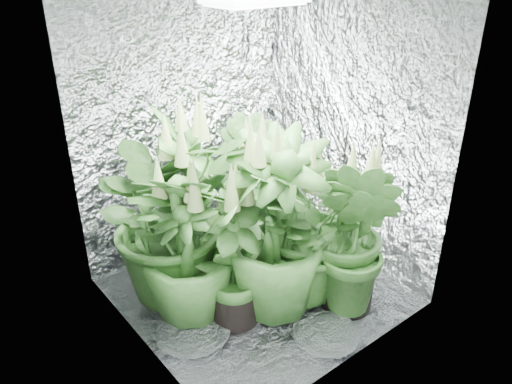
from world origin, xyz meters
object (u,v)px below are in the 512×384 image
at_px(plant_e, 310,225).
at_px(plant_h, 275,228).
at_px(plant_a, 171,216).
at_px(plant_f, 233,254).
at_px(plant_g, 353,236).
at_px(plant_b, 188,195).
at_px(plant_d, 188,249).
at_px(plant_c, 251,181).
at_px(circulation_fan, 267,210).

bearing_deg(plant_e, plant_h, 173.24).
relative_size(plant_a, plant_f, 1.15).
xyz_separation_m(plant_f, plant_g, (0.63, -0.34, 0.04)).
height_order(plant_b, plant_d, plant_b).
distance_m(plant_a, plant_c, 0.87).
distance_m(plant_c, plant_e, 0.83).
bearing_deg(plant_d, plant_h, -29.71).
bearing_deg(plant_h, plant_b, 104.83).
xyz_separation_m(plant_f, plant_h, (0.26, -0.07, 0.10)).
distance_m(plant_d, circulation_fan, 1.20).
height_order(plant_g, plant_h, plant_h).
relative_size(plant_b, plant_e, 1.01).
height_order(plant_c, plant_g, plant_g).
distance_m(plant_b, plant_g, 1.09).
bearing_deg(plant_f, plant_g, -28.55).
relative_size(plant_a, plant_h, 0.98).
bearing_deg(plant_d, plant_a, 79.30).
xyz_separation_m(plant_a, plant_f, (0.14, -0.45, -0.10)).
xyz_separation_m(plant_c, plant_f, (-0.69, -0.71, -0.00)).
bearing_deg(plant_h, plant_e, -6.76).
relative_size(plant_b, plant_g, 1.12).
bearing_deg(plant_f, plant_h, -14.99).
relative_size(plant_b, plant_h, 1.02).
height_order(plant_a, plant_c, plant_a).
relative_size(plant_c, plant_e, 0.82).
height_order(plant_d, plant_g, plant_g).
relative_size(plant_e, plant_f, 1.19).
height_order(plant_c, plant_h, plant_h).
xyz_separation_m(plant_d, plant_e, (0.70, -0.28, 0.03)).
bearing_deg(plant_g, plant_c, 86.62).
bearing_deg(plant_f, plant_e, -10.93).
bearing_deg(plant_b, plant_d, -122.55).
height_order(plant_d, plant_e, plant_e).
height_order(plant_b, plant_c, plant_b).
relative_size(plant_f, plant_g, 0.93).
relative_size(plant_a, plant_e, 0.96).
bearing_deg(plant_f, plant_a, 107.33).
xyz_separation_m(plant_b, circulation_fan, (0.77, 0.11, -0.41)).
xyz_separation_m(plant_c, plant_g, (-0.06, -1.05, 0.04)).
bearing_deg(plant_f, plant_b, 82.66).
bearing_deg(plant_f, plant_c, 45.79).
height_order(plant_d, circulation_fan, plant_d).
relative_size(plant_f, circulation_fan, 2.55).
distance_m(plant_g, plant_h, 0.46).
bearing_deg(plant_d, plant_b, 57.45).
bearing_deg(circulation_fan, plant_d, -135.31).
height_order(plant_d, plant_h, plant_h).
bearing_deg(circulation_fan, plant_b, -154.17).
relative_size(plant_a, plant_b, 0.96).
distance_m(plant_b, plant_f, 0.62).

